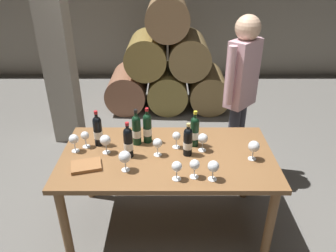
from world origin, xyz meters
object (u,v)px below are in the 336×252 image
Objects in this scene: wine_bottle_2 at (195,131)px; wine_glass_9 at (177,137)px; tasting_notebook at (87,166)px; wine_bottle_3 at (148,128)px; wine_glass_3 at (75,140)px; wine_glass_8 at (203,139)px; wine_glass_6 at (125,157)px; wine_glass_10 at (214,167)px; sommelier_presenting at (242,87)px; wine_glass_7 at (195,165)px; wine_bottle_0 at (129,142)px; wine_bottle_5 at (189,142)px; wine_glass_2 at (254,147)px; wine_glass_4 at (106,141)px; wine_glass_5 at (158,144)px; dining_table at (168,164)px; wine_bottle_4 at (137,129)px; wine_glass_0 at (177,167)px; wine_bottle_1 at (99,130)px; wine_glass_1 at (86,136)px.

wine_bottle_2 reaches higher than wine_glass_9.
wine_bottle_3 is at bearing 25.32° from tasting_notebook.
wine_glass_3 is 0.98× the size of wine_glass_8.
wine_glass_6 reaches higher than wine_glass_10.
sommelier_presenting is (0.39, 1.07, 0.17)m from wine_glass_10.
wine_glass_9 is at bearing -21.18° from wine_bottle_3.
wine_glass_10 reaches higher than tasting_notebook.
wine_glass_3 is 1.00m from wine_glass_7.
wine_glass_8 is at bearing -54.29° from wine_bottle_2.
wine_bottle_0 is 0.47m from wine_bottle_5.
wine_bottle_2 is at bearing -128.75° from sommelier_presenting.
wine_glass_9 is at bearing 39.77° from wine_glass_6.
wine_glass_7 is at bearing -28.87° from wine_bottle_0.
sommelier_presenting is (0.05, 0.82, 0.17)m from wine_glass_2.
wine_glass_4 is at bearing 154.86° from wine_glass_7.
wine_bottle_5 is at bearing -153.93° from wine_glass_8.
wine_glass_5 is (0.41, -0.04, -0.01)m from wine_glass_4.
wine_glass_10 is 1.16m from sommelier_presenting.
dining_table is 11.54× the size of wine_glass_7.
wine_glass_5 is (0.18, -0.18, -0.03)m from wine_bottle_4.
wine_bottle_0 is 0.95× the size of wine_bottle_3.
wine_glass_3 is at bearing 155.70° from wine_glass_0.
wine_bottle_2 is at bearing 32.26° from dining_table.
wine_glass_6 reaches higher than wine_glass_8.
wine_glass_5 is (-0.74, 0.06, -0.01)m from wine_glass_2.
wine_bottle_0 is 0.97m from wine_glass_2.
wine_bottle_5 is 0.33m from wine_glass_0.
wine_glass_8 reaches higher than wine_glass_0.
wine_bottle_5 is 0.91m from wine_glass_3.
dining_table is 7.73× the size of tasting_notebook.
wine_bottle_1 reaches higher than wine_glass_0.
wine_bottle_5 is 0.95m from sommelier_presenting.
wine_glass_0 is 0.13m from wine_glass_7.
wine_bottle_5 is (0.42, -0.17, -0.01)m from wine_bottle_4.
wine_glass_7 is (0.77, -0.45, -0.03)m from wine_bottle_1.
wine_bottle_0 is (-0.30, -0.02, 0.22)m from dining_table.
wine_bottle_3 is (0.41, 0.05, 0.00)m from wine_bottle_1.
wine_glass_5 is at bearing -11.71° from wine_glass_1.
wine_glass_6 reaches higher than wine_glass_7.
wine_glass_8 is at bearing -11.39° from wine_bottle_4.
wine_glass_3 is at bearing 106.42° from tasting_notebook.
wine_glass_3 is 1.63m from sommelier_presenting.
sommelier_presenting reaches higher than wine_bottle_3.
wine_bottle_3 is 0.52m from wine_glass_1.
wine_bottle_4 reaches higher than dining_table.
wine_glass_3 is 0.67m from wine_glass_5.
wine_glass_2 reaches higher than wine_glass_0.
wine_bottle_0 is at bearing 177.34° from wine_glass_2.
wine_bottle_3 is 0.87m from wine_glass_2.
wine_glass_8 is (0.09, 0.35, 0.01)m from wine_glass_7.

